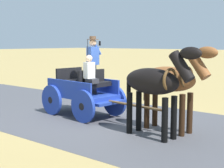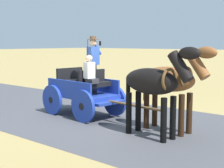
{
  "view_description": "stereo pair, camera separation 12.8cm",
  "coord_description": "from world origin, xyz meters",
  "views": [
    {
      "loc": [
        7.4,
        6.67,
        2.3
      ],
      "look_at": [
        0.04,
        0.69,
        1.1
      ],
      "focal_mm": 52.45,
      "sensor_mm": 36.0,
      "label": 1
    },
    {
      "loc": [
        7.32,
        6.77,
        2.3
      ],
      "look_at": [
        0.04,
        0.69,
        1.1
      ],
      "focal_mm": 52.45,
      "sensor_mm": 36.0,
      "label": 2
    }
  ],
  "objects": [
    {
      "name": "ground_plane",
      "position": [
        0.0,
        0.0,
        0.0
      ],
      "size": [
        200.0,
        200.0,
        0.0
      ],
      "primitive_type": "plane",
      "color": "tan"
    },
    {
      "name": "road_surface",
      "position": [
        0.0,
        0.0,
        0.0
      ],
      "size": [
        5.58,
        160.0,
        0.01
      ],
      "primitive_type": "cube",
      "color": "#4C4C51",
      "rests_on": "ground"
    },
    {
      "name": "horse_drawn_carriage",
      "position": [
        0.04,
        -0.42,
        0.82
      ],
      "size": [
        1.63,
        4.52,
        2.5
      ],
      "color": "#1E3899",
      "rests_on": "ground"
    },
    {
      "name": "horse_near_side",
      "position": [
        -0.02,
        2.63,
        1.32
      ],
      "size": [
        0.69,
        2.14,
        2.21
      ],
      "color": "brown",
      "rests_on": "ground"
    },
    {
      "name": "horse_off_side",
      "position": [
        0.69,
        2.56,
        1.32
      ],
      "size": [
        0.72,
        2.14,
        2.21
      ],
      "color": "black",
      "rests_on": "ground"
    }
  ]
}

